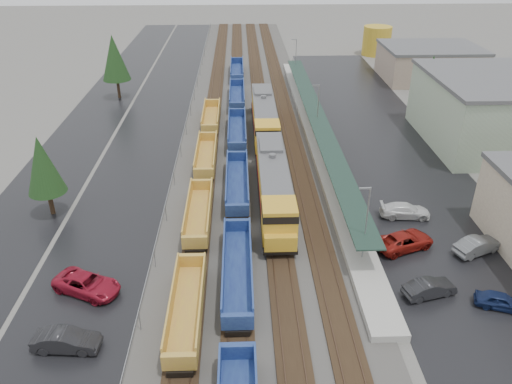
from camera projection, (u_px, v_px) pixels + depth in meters
ballast_strip at (249, 115)px, 81.06m from camera, size 20.00×160.00×0.08m
trackbed at (249, 115)px, 81.00m from camera, size 14.60×160.00×0.22m
west_parking_lot at (157, 117)px, 80.63m from camera, size 10.00×160.00×0.02m
west_road at (95, 117)px, 80.33m from camera, size 9.00×160.00×0.02m
east_commuter_lot at (381, 138)px, 72.88m from camera, size 16.00×100.00×0.02m
station_platform at (316, 134)px, 72.26m from camera, size 3.00×80.00×8.00m
chainlink_fence at (190, 110)px, 78.65m from camera, size 0.08×160.04×2.02m
tree_west_near at (42, 165)px, 51.33m from camera, size 3.96×3.96×9.00m
tree_west_far at (114, 58)px, 85.73m from camera, size 4.84×4.84×11.00m
tree_east at (430, 78)px, 77.06m from camera, size 4.40×4.40×10.00m
locomotive_lead at (274, 186)px, 54.14m from camera, size 3.31×21.78×4.93m
locomotive_trail at (264, 118)px, 72.55m from camera, size 3.31×21.78×4.93m
well_string_yellow at (194, 254)px, 45.64m from camera, size 2.47×84.16×2.19m
well_string_blue at (237, 183)px, 57.86m from camera, size 2.54×112.35×2.25m
storage_tank at (377, 41)px, 115.98m from camera, size 6.46×6.46×6.46m
parked_car_west_b at (66, 341)px, 36.69m from camera, size 2.07×5.05×1.63m
parked_car_west_c at (87, 284)px, 42.35m from camera, size 4.94×6.49×1.64m
parked_car_east_a at (430, 288)px, 41.99m from camera, size 2.76×4.85×1.51m
parked_car_east_b at (404, 241)px, 48.08m from camera, size 4.64×6.44×1.63m
parked_car_east_c at (405, 211)px, 53.14m from camera, size 2.51×5.42×1.53m
parked_car_east_d at (501, 301)px, 40.69m from camera, size 2.88×4.36×1.38m
parked_car_east_e at (478, 246)px, 47.37m from camera, size 3.51×5.19×1.62m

